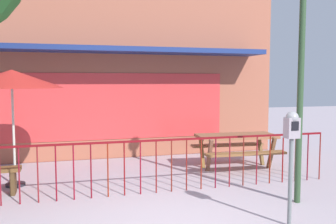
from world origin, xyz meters
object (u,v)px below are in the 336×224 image
Objects in this scene: picnic_table_left at (236,142)px; parking_meter_near at (292,138)px; patio_umbrella at (12,79)px; street_lamp at (302,40)px.

picnic_table_left is 1.18× the size of parking_meter_near.
patio_umbrella is (-4.71, -0.20, 1.42)m from picnic_table_left.
picnic_table_left is 3.20m from street_lamp.
picnic_table_left is at bearing 76.39° from parking_meter_near.
patio_umbrella is 5.18m from street_lamp.
picnic_table_left is at bearing 2.39° from patio_umbrella.
parking_meter_near reaches higher than picnic_table_left.
patio_umbrella is 5.06m from parking_meter_near.
picnic_table_left is 3.44m from parking_meter_near.
street_lamp is (0.70, 0.83, 1.42)m from parking_meter_near.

